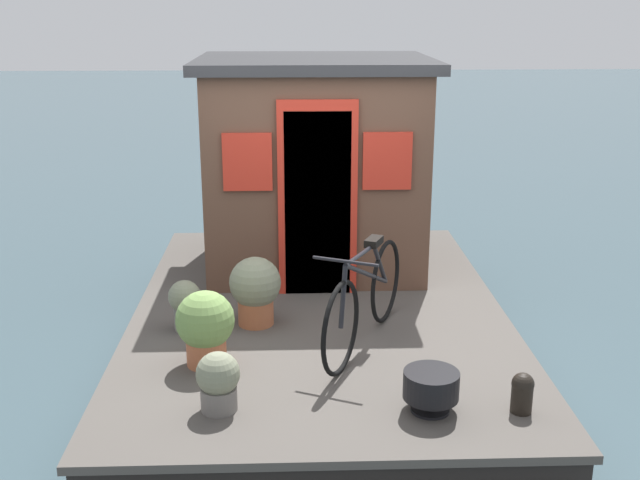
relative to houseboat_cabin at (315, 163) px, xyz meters
name	(u,v)px	position (x,y,z in m)	size (l,w,h in m)	color
ground_plane	(319,350)	(-1.29, 0.00, -1.46)	(60.00, 60.00, 0.00)	#384C54
houseboat_deck	(319,329)	(-1.29, 0.00, -1.26)	(4.80, 3.26, 0.41)	#4C4742
houseboat_cabin	(315,163)	(0.00, 0.00, 0.00)	(1.98, 2.28, 2.10)	brown
bicycle	(365,298)	(-2.05, -0.33, -0.67)	(1.62, 0.80, 0.85)	black
potted_plant_mint	(255,288)	(-1.61, 0.55, -0.74)	(0.43, 0.43, 0.59)	#B2603D
potted_plant_sage	(218,381)	(-3.05, 0.73, -0.84)	(0.29, 0.29, 0.41)	slate
potted_plant_succulent	(185,302)	(-1.72, 1.12, -0.81)	(0.27, 0.27, 0.43)	slate
potted_plant_ivy	(205,326)	(-2.36, 0.88, -0.74)	(0.44, 0.44, 0.58)	#B2603D
charcoal_grill	(431,386)	(-3.12, -0.68, -0.87)	(0.37, 0.37, 0.29)	black
mooring_bollard	(522,392)	(-3.15, -1.28, -0.91)	(0.15, 0.15, 0.28)	black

